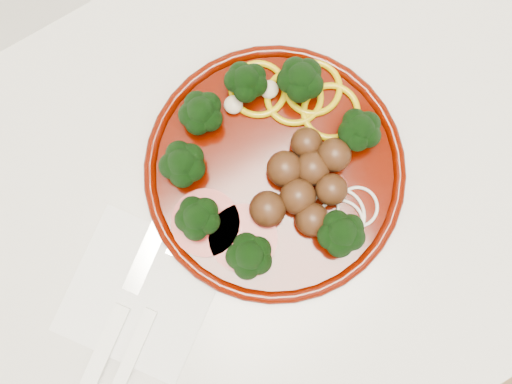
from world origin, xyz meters
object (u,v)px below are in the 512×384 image
fork (145,326)px  plate (274,168)px  knife (121,312)px  napkin (141,293)px

fork → plate: bearing=-16.4°
knife → fork: knife is taller
fork → napkin: bearing=33.3°
napkin → fork: 0.04m
napkin → plate: bearing=12.1°
plate → napkin: 0.20m
plate → knife: 0.22m
plate → knife: bearing=-167.8°
napkin → knife: bearing=-166.5°
napkin → fork: (-0.01, -0.03, 0.01)m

